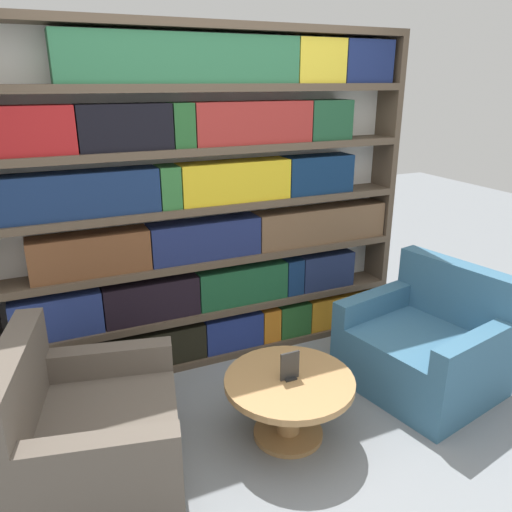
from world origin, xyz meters
TOP-DOWN VIEW (x-y plane):
  - ground_plane at (0.00, 0.00)m, footprint 14.00×14.00m
  - bookshelf at (0.00, 1.43)m, footprint 2.95×0.30m
  - armchair_left at (-1.03, 0.44)m, footprint 0.99×1.06m
  - armchair_right at (1.16, 0.44)m, footprint 0.98×1.04m
  - coffee_table at (0.06, 0.34)m, footprint 0.75×0.75m
  - table_sign at (0.06, 0.34)m, footprint 0.12×0.06m

SIDE VIEW (x-z plane):
  - ground_plane at x=0.00m, z-range 0.00..0.00m
  - coffee_table at x=0.06m, z-range 0.08..0.47m
  - armchair_left at x=-1.03m, z-range -0.13..0.69m
  - armchair_right at x=1.16m, z-range -0.13..0.69m
  - table_sign at x=0.06m, z-range 0.38..0.55m
  - bookshelf at x=0.00m, z-range -0.02..2.32m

